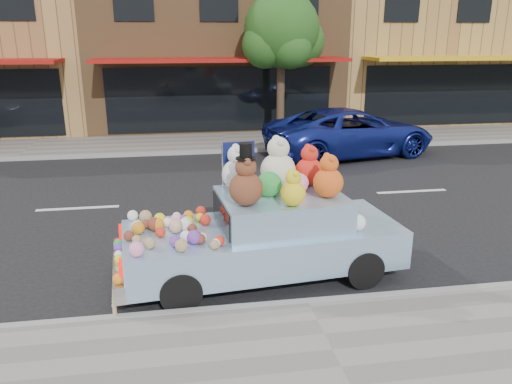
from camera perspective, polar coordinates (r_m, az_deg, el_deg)
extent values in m
plane|color=black|center=(11.83, -0.31, -0.87)|extent=(120.00, 120.00, 0.00)
cube|color=gray|center=(6.12, 9.69, -19.54)|extent=(60.00, 3.00, 0.12)
cube|color=gray|center=(18.05, -3.51, 5.73)|extent=(60.00, 3.00, 0.12)
cube|color=gray|center=(7.31, 5.89, -12.63)|extent=(60.00, 0.12, 0.13)
cube|color=gray|center=(16.59, -2.98, 4.71)|extent=(60.00, 0.12, 0.13)
cube|color=olive|center=(23.16, -5.12, 16.85)|extent=(10.00, 8.00, 7.00)
cube|color=black|center=(19.29, -4.04, 10.51)|extent=(8.50, 0.06, 2.40)
cube|color=maroon|center=(18.29, -3.88, 14.85)|extent=(9.00, 1.80, 0.12)
cube|color=#AA8247|center=(25.90, 18.50, 16.11)|extent=(10.00, 8.00, 7.00)
cube|color=black|center=(22.51, 22.66, 10.23)|extent=(8.50, 0.06, 2.40)
cube|color=gold|center=(21.66, 24.36, 13.80)|extent=(9.00, 1.80, 0.12)
cube|color=black|center=(21.01, 16.43, 20.29)|extent=(1.40, 0.06, 1.60)
cube|color=black|center=(22.43, 23.79, 19.35)|extent=(1.40, 0.06, 1.60)
cylinder|color=#38281C|center=(18.11, 2.82, 10.71)|extent=(0.28, 0.28, 3.20)
sphere|color=#234C15|center=(17.99, 2.93, 18.07)|extent=(2.60, 2.60, 2.60)
sphere|color=#234C15|center=(18.43, 4.93, 16.77)|extent=(1.80, 1.80, 1.80)
sphere|color=#234C15|center=(17.68, 1.06, 16.48)|extent=(1.60, 1.60, 1.60)
sphere|color=#234C15|center=(17.45, 3.99, 16.10)|extent=(1.40, 1.40, 1.40)
sphere|color=#234C15|center=(18.51, 1.56, 17.14)|extent=(1.60, 1.60, 1.60)
imported|color=navy|center=(16.39, 10.74, 6.75)|extent=(5.90, 3.68, 1.52)
cylinder|color=black|center=(7.90, 12.25, -8.63)|extent=(0.62, 0.26, 0.60)
cylinder|color=black|center=(9.19, 7.92, -4.57)|extent=(0.62, 0.26, 0.60)
cylinder|color=black|center=(7.17, -8.60, -11.24)|extent=(0.62, 0.26, 0.60)
cylinder|color=black|center=(8.57, -9.78, -6.33)|extent=(0.62, 0.26, 0.60)
cube|color=#93BADC|center=(7.98, 0.76, -5.94)|extent=(4.44, 2.11, 0.60)
cube|color=#93BADC|center=(7.86, 2.88, -2.03)|extent=(2.04, 1.68, 0.50)
cube|color=silver|center=(7.80, -15.34, -8.39)|extent=(0.33, 1.79, 0.26)
cube|color=red|center=(7.05, -15.14, -8.37)|extent=(0.09, 0.28, 0.16)
cube|color=red|center=(8.30, -15.17, -4.36)|extent=(0.09, 0.28, 0.16)
cube|color=black|center=(7.64, -3.94, -2.63)|extent=(0.16, 1.30, 0.40)
sphere|color=brown|center=(7.22, -1.15, 0.37)|extent=(0.50, 0.50, 0.50)
sphere|color=brown|center=(7.13, -1.17, 2.84)|extent=(0.31, 0.31, 0.31)
sphere|color=brown|center=(7.00, -1.05, 3.42)|extent=(0.12, 0.12, 0.12)
sphere|color=brown|center=(7.21, -1.29, 3.83)|extent=(0.12, 0.12, 0.12)
cylinder|color=black|center=(7.10, -1.17, 3.87)|extent=(0.29, 0.29, 0.02)
cylinder|color=black|center=(7.07, -1.18, 4.74)|extent=(0.19, 0.19, 0.22)
sphere|color=beige|center=(8.03, 2.53, 2.44)|extent=(0.58, 0.58, 0.58)
sphere|color=beige|center=(7.94, 2.57, 5.04)|extent=(0.36, 0.36, 0.36)
sphere|color=beige|center=(7.80, 2.77, 5.68)|extent=(0.14, 0.14, 0.14)
sphere|color=beige|center=(8.04, 2.40, 6.04)|extent=(0.14, 0.14, 0.14)
sphere|color=#D84C14|center=(7.66, 8.26, 1.07)|extent=(0.46, 0.46, 0.46)
sphere|color=#D84C14|center=(7.58, 8.35, 3.23)|extent=(0.29, 0.29, 0.29)
sphere|color=#D84C14|center=(7.47, 8.61, 3.74)|extent=(0.11, 0.11, 0.11)
sphere|color=#D84C14|center=(7.65, 8.16, 4.09)|extent=(0.11, 0.11, 0.11)
sphere|color=red|center=(8.27, 6.07, 2.37)|extent=(0.46, 0.46, 0.46)
sphere|color=red|center=(8.20, 6.14, 4.37)|extent=(0.29, 0.29, 0.29)
sphere|color=red|center=(8.08, 6.35, 4.85)|extent=(0.11, 0.11, 0.11)
sphere|color=red|center=(8.27, 5.98, 5.15)|extent=(0.11, 0.11, 0.11)
sphere|color=silver|center=(7.98, -2.15, 2.03)|extent=(0.50, 0.50, 0.50)
sphere|color=silver|center=(7.90, -2.18, 4.27)|extent=(0.31, 0.31, 0.31)
sphere|color=silver|center=(7.77, -2.09, 4.81)|extent=(0.12, 0.12, 0.12)
sphere|color=silver|center=(7.98, -2.28, 5.14)|extent=(0.12, 0.12, 0.12)
sphere|color=yellow|center=(7.23, 4.24, -0.18)|extent=(0.37, 0.37, 0.37)
sphere|color=yellow|center=(7.16, 4.28, 1.65)|extent=(0.23, 0.23, 0.23)
sphere|color=yellow|center=(7.06, 4.45, 2.06)|extent=(0.09, 0.09, 0.09)
sphere|color=yellow|center=(7.21, 4.15, 2.40)|extent=(0.09, 0.09, 0.09)
sphere|color=#268D36|center=(7.67, 1.51, 0.87)|extent=(0.40, 0.40, 0.40)
sphere|color=pink|center=(7.87, 4.90, 1.02)|extent=(0.32, 0.32, 0.32)
sphere|color=red|center=(7.57, -10.85, -4.55)|extent=(0.15, 0.15, 0.15)
sphere|color=white|center=(7.11, -4.58, -5.83)|extent=(0.13, 0.13, 0.13)
sphere|color=maroon|center=(7.24, -6.39, -5.35)|extent=(0.15, 0.15, 0.15)
sphere|color=maroon|center=(7.64, -7.30, -4.17)|extent=(0.15, 0.15, 0.15)
sphere|color=#F8EFC5|center=(7.81, -13.34, -4.02)|extent=(0.15, 0.15, 0.15)
sphere|color=gold|center=(8.10, -6.43, -2.88)|extent=(0.14, 0.14, 0.14)
sphere|color=gold|center=(7.82, -7.84, -3.47)|extent=(0.20, 0.20, 0.20)
sphere|color=#977953|center=(7.39, -13.48, -5.32)|extent=(0.14, 0.14, 0.14)
sphere|color=#977953|center=(7.01, -8.51, -6.09)|extent=(0.19, 0.19, 0.19)
sphere|color=white|center=(7.73, -8.09, -3.70)|extent=(0.21, 0.21, 0.21)
sphere|color=#F8EFC5|center=(8.32, -13.91, -2.62)|extent=(0.17, 0.17, 0.17)
sphere|color=white|center=(7.93, -10.09, -3.45)|extent=(0.15, 0.15, 0.15)
sphere|color=#683198|center=(7.19, -9.25, -5.60)|extent=(0.16, 0.16, 0.16)
sphere|color=red|center=(7.93, -5.83, -3.17)|extent=(0.18, 0.18, 0.18)
sphere|color=#683198|center=(7.92, -8.30, -3.25)|extent=(0.19, 0.19, 0.19)
sphere|color=red|center=(7.14, -4.24, -5.58)|extent=(0.16, 0.16, 0.16)
sphere|color=maroon|center=(7.93, -12.45, -3.62)|extent=(0.15, 0.15, 0.15)
sphere|color=#F8EFC5|center=(7.82, -13.41, -3.84)|extent=(0.19, 0.19, 0.19)
sphere|color=#977953|center=(7.05, -4.78, -6.03)|extent=(0.14, 0.14, 0.14)
sphere|color=pink|center=(6.98, -13.50, -6.38)|extent=(0.21, 0.21, 0.21)
sphere|color=pink|center=(7.94, -9.02, -3.17)|extent=(0.21, 0.21, 0.21)
sphere|color=orange|center=(7.80, -11.18, -3.67)|extent=(0.21, 0.21, 0.21)
sphere|color=gold|center=(8.07, -10.95, -3.01)|extent=(0.18, 0.18, 0.18)
sphere|color=#F8EFC5|center=(7.30, -6.14, -5.19)|extent=(0.14, 0.14, 0.14)
sphere|color=maroon|center=(7.81, -11.50, -3.64)|extent=(0.21, 0.21, 0.21)
sphere|color=#F8EFC5|center=(7.93, -8.13, -3.44)|extent=(0.13, 0.13, 0.13)
sphere|color=orange|center=(8.17, -7.74, -2.66)|extent=(0.17, 0.17, 0.17)
sphere|color=#977953|center=(7.19, -12.06, -5.75)|extent=(0.17, 0.17, 0.17)
sphere|color=red|center=(8.32, -6.33, -2.20)|extent=(0.17, 0.17, 0.17)
sphere|color=#977953|center=(8.19, -12.51, -2.73)|extent=(0.20, 0.20, 0.20)
sphere|color=#683198|center=(7.24, -7.07, -5.14)|extent=(0.21, 0.21, 0.21)
sphere|color=white|center=(7.34, -8.04, -5.03)|extent=(0.17, 0.17, 0.17)
sphere|color=maroon|center=(7.53, -14.31, -4.86)|extent=(0.16, 0.16, 0.16)
sphere|color=orange|center=(7.74, -13.32, -4.02)|extent=(0.20, 0.20, 0.20)
sphere|color=#F8EFC5|center=(8.18, -9.06, -2.77)|extent=(0.14, 0.14, 0.14)
sphere|color=#D8A88C|center=(7.65, -9.16, -3.85)|extent=(0.22, 0.22, 0.22)
sphere|color=orange|center=(7.03, -15.48, -9.53)|extent=(0.15, 0.15, 0.15)
sphere|color=gold|center=(7.64, -15.46, -7.39)|extent=(0.12, 0.12, 0.12)
sphere|color=#683198|center=(7.99, -15.46, -6.16)|extent=(0.15, 0.15, 0.15)
sphere|color=#683198|center=(8.02, -15.45, -6.18)|extent=(0.12, 0.12, 0.12)
sphere|color=#268D36|center=(8.12, -15.46, -5.76)|extent=(0.16, 0.16, 0.16)
sphere|color=red|center=(8.22, -15.45, -5.55)|extent=(0.13, 0.13, 0.13)
sphere|color=white|center=(7.79, -15.45, -6.89)|extent=(0.12, 0.12, 0.12)
sphere|color=white|center=(7.82, 11.50, -3.42)|extent=(0.26, 0.26, 0.26)
sphere|color=#268D36|center=(8.85, 7.89, -0.79)|extent=(0.24, 0.24, 0.24)
sphere|color=#F8EFC5|center=(8.93, 9.72, -0.87)|extent=(0.20, 0.20, 0.20)
sphere|color=white|center=(8.07, 10.51, -2.88)|extent=(0.21, 0.21, 0.21)
cylinder|color=#997A54|center=(7.16, -15.84, -13.03)|extent=(0.06, 0.06, 0.17)
sphere|color=#997A54|center=(7.12, -15.91, -12.37)|extent=(0.07, 0.07, 0.07)
cylinder|color=#997A54|center=(7.25, -15.84, -12.64)|extent=(0.06, 0.06, 0.17)
sphere|color=#997A54|center=(7.20, -15.90, -11.98)|extent=(0.07, 0.07, 0.07)
cylinder|color=#997A54|center=(7.34, -15.83, -12.25)|extent=(0.06, 0.06, 0.17)
sphere|color=#997A54|center=(7.29, -15.89, -11.60)|extent=(0.07, 0.07, 0.07)
cylinder|color=#997A54|center=(7.42, -15.82, -11.88)|extent=(0.06, 0.06, 0.17)
sphere|color=#997A54|center=(7.38, -15.88, -11.23)|extent=(0.07, 0.07, 0.07)
cylinder|color=#997A54|center=(7.51, -15.82, -11.51)|extent=(0.06, 0.06, 0.17)
sphere|color=#997A54|center=(7.47, -15.88, -10.87)|extent=(0.07, 0.07, 0.07)
cylinder|color=#997A54|center=(7.60, -15.81, -11.15)|extent=(0.06, 0.06, 0.17)
sphere|color=#997A54|center=(7.56, -15.87, -10.52)|extent=(0.07, 0.07, 0.07)
cylinder|color=#997A54|center=(7.69, -15.80, -10.80)|extent=(0.06, 0.06, 0.17)
sphere|color=#997A54|center=(7.64, -15.86, -10.17)|extent=(0.07, 0.07, 0.07)
cylinder|color=#997A54|center=(7.78, -15.80, -10.46)|extent=(0.06, 0.06, 0.17)
sphere|color=#997A54|center=(7.73, -15.86, -9.84)|extent=(0.07, 0.07, 0.07)
cylinder|color=#997A54|center=(7.87, -15.79, -10.13)|extent=(0.06, 0.06, 0.17)
sphere|color=#997A54|center=(7.82, -15.85, -9.51)|extent=(0.07, 0.07, 0.07)
cylinder|color=#997A54|center=(7.95, -15.79, -9.80)|extent=(0.06, 0.06, 0.17)
sphere|color=#997A54|center=(7.91, -15.85, -9.19)|extent=(0.07, 0.07, 0.07)
cylinder|color=#997A54|center=(8.04, -15.78, -9.48)|extent=(0.06, 0.06, 0.17)
sphere|color=#997A54|center=(8.00, -15.84, -8.87)|extent=(0.07, 0.07, 0.07)
cylinder|color=#997A54|center=(8.13, -15.78, -9.17)|extent=(0.06, 0.06, 0.17)
sphere|color=#997A54|center=(8.09, -15.83, -8.56)|extent=(0.07, 0.07, 0.07)
cylinder|color=#997A54|center=(8.22, -15.77, -8.86)|extent=(0.06, 0.06, 0.17)
sphere|color=#997A54|center=(8.18, -15.83, -8.26)|extent=(0.07, 0.07, 0.07)
cylinder|color=#997A54|center=(8.31, -15.77, -8.56)|extent=(0.06, 0.06, 0.17)
sphere|color=#997A54|center=(8.27, -15.82, -7.97)|extent=(0.07, 0.07, 0.07)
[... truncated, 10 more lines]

